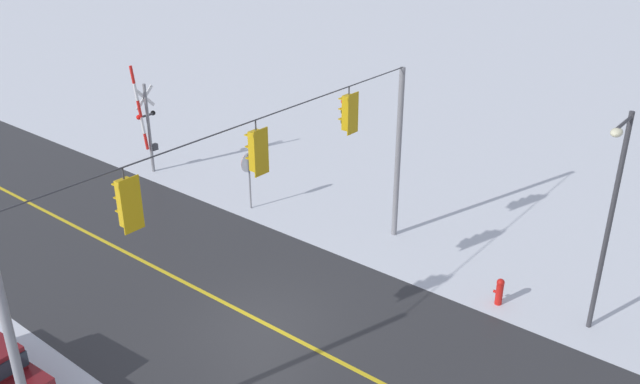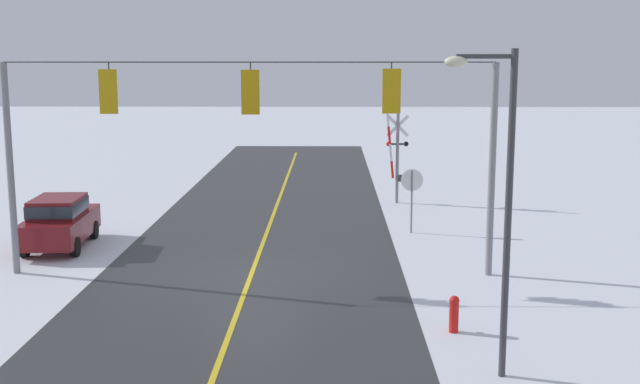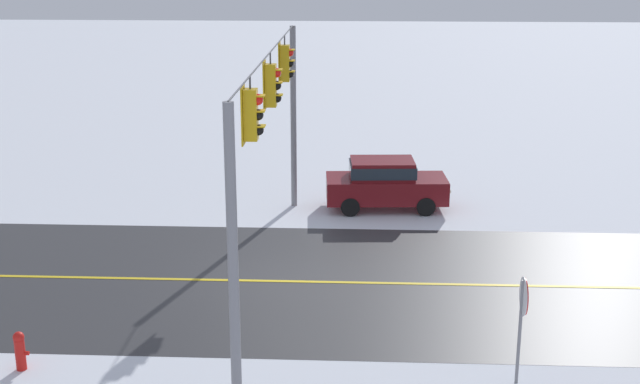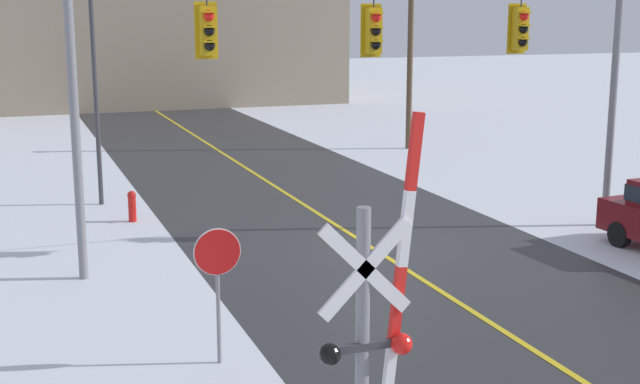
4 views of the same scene
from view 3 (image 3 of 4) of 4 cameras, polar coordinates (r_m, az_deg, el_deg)
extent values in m
plane|color=silver|center=(23.33, -3.08, -5.97)|extent=(160.00, 160.00, 0.00)
cube|color=#303033|center=(24.66, -17.15, -5.45)|extent=(9.00, 80.00, 0.01)
cube|color=gold|center=(24.65, -17.15, -5.44)|extent=(0.14, 72.00, 0.01)
cylinder|color=gray|center=(15.74, -5.81, -5.16)|extent=(0.20, 0.20, 6.20)
cylinder|color=gray|center=(29.14, -1.78, 4.94)|extent=(0.20, 0.20, 6.20)
cylinder|color=#38383D|center=(21.76, -3.32, 9.32)|extent=(14.00, 0.04, 0.04)
cylinder|color=#38383D|center=(17.79, -4.69, 7.29)|extent=(0.04, 0.04, 0.27)
cube|color=#C6990F|center=(17.90, -4.64, 5.16)|extent=(0.34, 0.28, 1.08)
cube|color=#C6990F|center=(17.92, -5.15, 5.16)|extent=(0.52, 0.03, 1.26)
sphere|color=red|center=(17.83, -4.18, 6.17)|extent=(0.24, 0.24, 0.24)
cube|color=#C6990F|center=(17.80, -3.96, 6.43)|extent=(0.26, 0.16, 0.03)
sphere|color=black|center=(17.88, -4.16, 5.16)|extent=(0.24, 0.24, 0.24)
cube|color=#C6990F|center=(17.86, -3.94, 5.42)|extent=(0.26, 0.16, 0.03)
sphere|color=black|center=(17.95, -4.14, 4.15)|extent=(0.24, 0.24, 0.24)
cube|color=#C6990F|center=(17.92, -3.92, 4.42)|extent=(0.26, 0.16, 0.03)
cylinder|color=#38383D|center=(21.72, -3.33, 8.91)|extent=(0.04, 0.04, 0.30)
cube|color=#C6990F|center=(21.82, -3.30, 7.11)|extent=(0.34, 0.28, 1.08)
cube|color=#C6990F|center=(21.83, -3.73, 7.11)|extent=(0.52, 0.03, 1.26)
sphere|color=red|center=(21.75, -2.92, 7.94)|extent=(0.24, 0.24, 0.24)
cube|color=#C6990F|center=(21.73, -2.74, 8.16)|extent=(0.26, 0.16, 0.03)
sphere|color=black|center=(21.80, -2.91, 7.11)|extent=(0.24, 0.24, 0.24)
cube|color=#C6990F|center=(21.78, -2.73, 7.33)|extent=(0.26, 0.16, 0.03)
sphere|color=black|center=(21.85, -2.90, 6.28)|extent=(0.24, 0.24, 0.24)
cube|color=#C6990F|center=(21.83, -2.72, 6.50)|extent=(0.26, 0.16, 0.03)
cylinder|color=#38383D|center=(25.71, -2.38, 10.09)|extent=(0.04, 0.04, 0.29)
cube|color=#C6990F|center=(25.79, -2.36, 8.57)|extent=(0.34, 0.28, 1.08)
cube|color=#C6990F|center=(25.81, -2.72, 8.57)|extent=(0.52, 0.03, 1.26)
sphere|color=red|center=(25.74, -2.03, 9.28)|extent=(0.24, 0.24, 0.24)
cube|color=#C6990F|center=(25.72, -1.88, 9.47)|extent=(0.26, 0.16, 0.03)
sphere|color=black|center=(25.78, -2.02, 8.57)|extent=(0.24, 0.24, 0.24)
cube|color=#C6990F|center=(25.76, -1.87, 8.76)|extent=(0.26, 0.16, 0.03)
sphere|color=black|center=(25.83, -2.02, 7.87)|extent=(0.24, 0.24, 0.24)
cube|color=#C6990F|center=(25.81, -1.86, 8.06)|extent=(0.26, 0.16, 0.03)
cylinder|color=gray|center=(18.22, 13.18, -9.10)|extent=(0.07, 0.07, 2.30)
cylinder|color=#B71414|center=(17.91, 13.47, -6.78)|extent=(0.76, 0.03, 0.76)
cylinder|color=white|center=(17.91, 13.41, -6.78)|extent=(0.80, 0.02, 0.80)
cube|color=maroon|center=(29.39, 4.44, 0.23)|extent=(2.01, 4.20, 0.80)
cube|color=maroon|center=(29.19, 4.17, 1.55)|extent=(1.62, 2.22, 0.64)
cube|color=#232D38|center=(29.19, 4.17, 1.55)|extent=(1.66, 2.30, 0.40)
sphere|color=#EFEACC|center=(30.18, 8.26, 0.63)|extent=(0.16, 0.16, 0.16)
sphere|color=#EFEACC|center=(29.09, 8.60, 0.02)|extent=(0.16, 0.16, 0.16)
cylinder|color=black|center=(30.41, 6.68, -0.07)|extent=(0.26, 0.65, 0.64)
cylinder|color=black|center=(28.89, 7.07, -0.97)|extent=(0.26, 0.65, 0.64)
cylinder|color=black|center=(30.18, 1.89, -0.09)|extent=(0.26, 0.65, 0.64)
cylinder|color=black|center=(28.66, 2.03, -0.99)|extent=(0.26, 0.65, 0.64)
cylinder|color=red|center=(19.71, -19.36, -10.19)|extent=(0.22, 0.22, 0.70)
sphere|color=red|center=(19.54, -19.47, -9.11)|extent=(0.24, 0.24, 0.24)
cylinder|color=red|center=(19.64, -18.98, -10.13)|extent=(0.09, 0.10, 0.09)
camera|label=1|loc=(35.81, -21.01, 19.75)|focal=37.47mm
camera|label=2|loc=(31.41, -49.72, 6.02)|focal=44.11mm
camera|label=4|loc=(21.40, 53.95, 1.50)|focal=48.29mm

